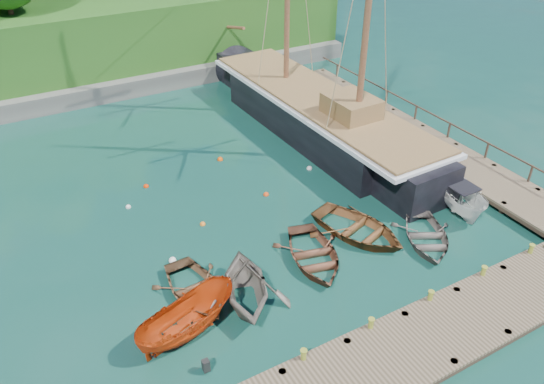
{
  "coord_description": "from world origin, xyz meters",
  "views": [
    {
      "loc": [
        -11.1,
        -15.47,
        15.87
      ],
      "look_at": [
        -0.72,
        3.03,
        2.0
      ],
      "focal_mm": 35.0,
      "sensor_mm": 36.0,
      "label": 1
    }
  ],
  "objects_px": {
    "rowboat_0": "(196,296)",
    "schooner": "(318,118)",
    "rowboat_2": "(313,261)",
    "rowboat_4": "(358,235)",
    "rowboat_3": "(425,242)",
    "motorboat_orange": "(188,334)",
    "cabin_boat_white": "(457,209)",
    "rowboat_1": "(246,302)"
  },
  "relations": [
    {
      "from": "rowboat_1",
      "to": "rowboat_0",
      "type": "bearing_deg",
      "value": 158.31
    },
    {
      "from": "rowboat_1",
      "to": "schooner",
      "type": "relative_size",
      "value": 0.16
    },
    {
      "from": "rowboat_2",
      "to": "rowboat_0",
      "type": "bearing_deg",
      "value": -170.54
    },
    {
      "from": "rowboat_2",
      "to": "motorboat_orange",
      "type": "height_order",
      "value": "motorboat_orange"
    },
    {
      "from": "rowboat_0",
      "to": "schooner",
      "type": "height_order",
      "value": "schooner"
    },
    {
      "from": "rowboat_0",
      "to": "rowboat_3",
      "type": "height_order",
      "value": "rowboat_0"
    },
    {
      "from": "rowboat_3",
      "to": "schooner",
      "type": "bearing_deg",
      "value": 111.2
    },
    {
      "from": "rowboat_0",
      "to": "rowboat_2",
      "type": "distance_m",
      "value": 5.55
    },
    {
      "from": "rowboat_3",
      "to": "cabin_boat_white",
      "type": "height_order",
      "value": "cabin_boat_white"
    },
    {
      "from": "rowboat_1",
      "to": "rowboat_4",
      "type": "distance_m",
      "value": 6.94
    },
    {
      "from": "rowboat_2",
      "to": "schooner",
      "type": "relative_size",
      "value": 0.16
    },
    {
      "from": "rowboat_2",
      "to": "rowboat_3",
      "type": "height_order",
      "value": "rowboat_2"
    },
    {
      "from": "rowboat_0",
      "to": "rowboat_2",
      "type": "xyz_separation_m",
      "value": [
        5.52,
        -0.54,
        0.0
      ]
    },
    {
      "from": "rowboat_0",
      "to": "rowboat_3",
      "type": "distance_m",
      "value": 11.15
    },
    {
      "from": "rowboat_2",
      "to": "motorboat_orange",
      "type": "relative_size",
      "value": 1.0
    },
    {
      "from": "rowboat_1",
      "to": "motorboat_orange",
      "type": "xyz_separation_m",
      "value": [
        -2.72,
        -0.39,
        0.0
      ]
    },
    {
      "from": "rowboat_2",
      "to": "rowboat_4",
      "type": "relative_size",
      "value": 0.91
    },
    {
      "from": "rowboat_0",
      "to": "rowboat_2",
      "type": "relative_size",
      "value": 0.93
    },
    {
      "from": "rowboat_3",
      "to": "rowboat_2",
      "type": "bearing_deg",
      "value": -165.63
    },
    {
      "from": "rowboat_0",
      "to": "rowboat_1",
      "type": "xyz_separation_m",
      "value": [
        1.66,
        -1.39,
        0.0
      ]
    },
    {
      "from": "rowboat_0",
      "to": "rowboat_1",
      "type": "bearing_deg",
      "value": -42.85
    },
    {
      "from": "rowboat_1",
      "to": "rowboat_2",
      "type": "height_order",
      "value": "rowboat_1"
    },
    {
      "from": "rowboat_4",
      "to": "rowboat_1",
      "type": "bearing_deg",
      "value": 172.77
    },
    {
      "from": "rowboat_3",
      "to": "schooner",
      "type": "relative_size",
      "value": 0.15
    },
    {
      "from": "rowboat_2",
      "to": "cabin_boat_white",
      "type": "distance_m",
      "value": 8.8
    },
    {
      "from": "cabin_boat_white",
      "to": "schooner",
      "type": "distance_m",
      "value": 10.99
    },
    {
      "from": "rowboat_4",
      "to": "cabin_boat_white",
      "type": "height_order",
      "value": "cabin_boat_white"
    },
    {
      "from": "rowboat_1",
      "to": "rowboat_2",
      "type": "xyz_separation_m",
      "value": [
        3.86,
        0.85,
        0.0
      ]
    },
    {
      "from": "rowboat_0",
      "to": "rowboat_3",
      "type": "xyz_separation_m",
      "value": [
        10.96,
        -2.02,
        0.0
      ]
    },
    {
      "from": "rowboat_1",
      "to": "rowboat_4",
      "type": "bearing_deg",
      "value": 29.9
    },
    {
      "from": "cabin_boat_white",
      "to": "motorboat_orange",
      "type": "bearing_deg",
      "value": -155.55
    },
    {
      "from": "rowboat_3",
      "to": "rowboat_4",
      "type": "bearing_deg",
      "value": 170.81
    },
    {
      "from": "rowboat_1",
      "to": "rowboat_4",
      "type": "relative_size",
      "value": 0.88
    },
    {
      "from": "motorboat_orange",
      "to": "cabin_boat_white",
      "type": "bearing_deg",
      "value": -101.71
    },
    {
      "from": "cabin_boat_white",
      "to": "rowboat_1",
      "type": "bearing_deg",
      "value": -156.5
    },
    {
      "from": "rowboat_2",
      "to": "schooner",
      "type": "height_order",
      "value": "schooner"
    },
    {
      "from": "rowboat_4",
      "to": "cabin_boat_white",
      "type": "xyz_separation_m",
      "value": [
        5.87,
        -0.73,
        0.0
      ]
    },
    {
      "from": "motorboat_orange",
      "to": "cabin_boat_white",
      "type": "height_order",
      "value": "cabin_boat_white"
    },
    {
      "from": "rowboat_0",
      "to": "rowboat_3",
      "type": "bearing_deg",
      "value": -13.24
    },
    {
      "from": "rowboat_1",
      "to": "rowboat_3",
      "type": "bearing_deg",
      "value": 14.5
    },
    {
      "from": "rowboat_0",
      "to": "schooner",
      "type": "xyz_separation_m",
      "value": [
        12.74,
        10.08,
        1.11
      ]
    },
    {
      "from": "rowboat_2",
      "to": "rowboat_4",
      "type": "distance_m",
      "value": 2.98
    }
  ]
}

